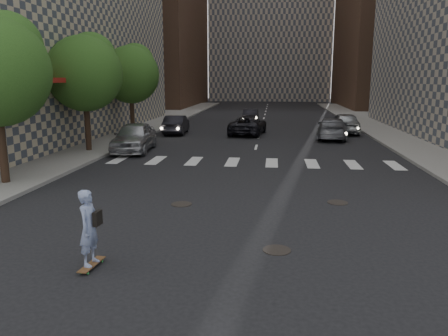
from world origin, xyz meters
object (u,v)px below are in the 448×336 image
Objects in this scene: traffic_car_c at (248,125)px; traffic_car_d at (345,123)px; silver_sedan at (134,137)px; traffic_car_e at (251,116)px; tree_c at (132,72)px; tree_b at (86,70)px; traffic_car_a at (176,125)px; skateboarder at (90,228)px; traffic_car_b at (332,128)px.

traffic_car_c is 1.06× the size of traffic_car_d.
silver_sedan is at bearing 36.86° from traffic_car_d.
traffic_car_c is 1.30× the size of traffic_car_e.
tree_c reaches higher than traffic_car_e.
tree_c is at bearing 90.00° from tree_b.
traffic_car_d is 1.23× the size of traffic_car_e.
traffic_car_a is 0.90× the size of traffic_car_d.
traffic_car_c is at bearing 46.52° from tree_b.
traffic_car_d is (9.46, 25.69, -0.15)m from skateboarder.
traffic_car_c is (6.12, 8.52, -0.15)m from silver_sedan.
skateboarder is 27.37m from traffic_car_d.
traffic_car_a is 10.82m from traffic_car_e.
traffic_car_a is at bearing -0.09° from traffic_car_b.
tree_c is 15.14m from traffic_car_b.
traffic_car_e is at bearing -81.77° from traffic_car_c.
traffic_car_a reaches higher than traffic_car_e.
traffic_car_b is 6.28m from traffic_car_c.
tree_b is 1.32× the size of silver_sedan.
traffic_car_c reaches higher than traffic_car_e.
traffic_car_b reaches higher than traffic_car_c.
traffic_car_c is (5.49, 0.18, -0.01)m from traffic_car_a.
skateboarder is 0.37× the size of silver_sedan.
traffic_car_a is (0.63, 8.35, -0.14)m from silver_sedan.
tree_c is 8.74m from silver_sedan.
skateboarder is at bearing -80.55° from silver_sedan.
traffic_car_b is (14.61, -0.70, -3.91)m from tree_c.
traffic_car_c is (8.57, 1.04, -3.95)m from tree_c.
traffic_car_d reaches higher than traffic_car_b.
skateboarder is 0.38× the size of traffic_car_d.
silver_sedan is 0.99× the size of traffic_car_c.
tree_b is at bearing 67.14° from traffic_car_a.
tree_c is 1.31× the size of traffic_car_c.
traffic_car_a is at bearing 7.71° from traffic_car_d.
tree_c is 1.71× the size of traffic_car_e.
skateboarder is 33.53m from traffic_car_e.
traffic_car_b reaches higher than traffic_car_a.
silver_sedan is at bearing 109.88° from skateboarder.
silver_sedan reaches higher than traffic_car_b.
silver_sedan is (2.45, -7.49, -3.80)m from tree_c.
skateboarder is at bearing 87.54° from traffic_car_e.
traffic_car_d is (15.95, 10.55, -3.84)m from tree_b.
traffic_car_b is (14.61, 7.30, -3.91)m from tree_b.
traffic_car_a is at bearing 8.37° from traffic_car_c.
traffic_car_c is at bearing -8.44° from traffic_car_b.
skateboarder is at bearing 77.77° from traffic_car_b.
traffic_car_b is (12.15, 6.78, -0.11)m from silver_sedan.
silver_sedan is at bearing 60.86° from traffic_car_c.
skateboarder reaches higher than traffic_car_a.
traffic_car_d reaches higher than traffic_car_e.
skateboarder is 0.36× the size of traffic_car_c.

